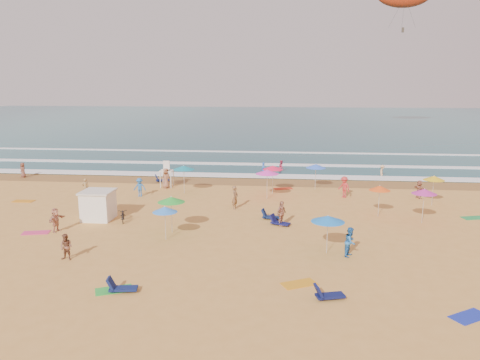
{
  "coord_description": "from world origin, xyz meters",
  "views": [
    {
      "loc": [
        6.78,
        -32.94,
        9.7
      ],
      "look_at": [
        2.93,
        6.0,
        1.5
      ],
      "focal_mm": 35.0,
      "sensor_mm": 36.0,
      "label": 1
    }
  ],
  "objects": [
    {
      "name": "loungers",
      "position": [
        6.26,
        -2.66,
        0.17
      ],
      "size": [
        46.7,
        25.46,
        0.34
      ],
      "color": "#0F164E",
      "rests_on": "ground"
    },
    {
      "name": "beach_umbrellas",
      "position": [
        -0.12,
        0.09,
        2.2
      ],
      "size": [
        64.93,
        26.37,
        0.74
      ],
      "color": "yellow",
      "rests_on": "ground"
    },
    {
      "name": "ocean",
      "position": [
        0.0,
        84.0,
        0.0
      ],
      "size": [
        220.0,
        140.0,
        0.18
      ],
      "primitive_type": "cube",
      "color": "#0C4756",
      "rests_on": "ground"
    },
    {
      "name": "beachgoers",
      "position": [
        1.25,
        3.85,
        0.8
      ],
      "size": [
        41.21,
        28.0,
        2.14
      ],
      "color": "#DEAC74",
      "rests_on": "ground"
    },
    {
      "name": "cabana_roof",
      "position": [
        -6.54,
        -1.65,
        2.06
      ],
      "size": [
        2.2,
        2.2,
        0.12
      ],
      "primitive_type": "cube",
      "color": "silver",
      "rests_on": "cabana"
    },
    {
      "name": "ground",
      "position": [
        0.0,
        0.0,
        0.0
      ],
      "size": [
        220.0,
        220.0,
        0.0
      ],
      "primitive_type": "plane",
      "color": "gold",
      "rests_on": "ground"
    },
    {
      "name": "surf_foam",
      "position": [
        0.0,
        21.32,
        0.1
      ],
      "size": [
        200.0,
        18.7,
        0.05
      ],
      "color": "white",
      "rests_on": "ground"
    },
    {
      "name": "cabana",
      "position": [
        -6.54,
        -1.65,
        1.0
      ],
      "size": [
        2.0,
        2.0,
        2.0
      ],
      "primitive_type": "cube",
      "color": "white",
      "rests_on": "ground"
    },
    {
      "name": "wet_sand",
      "position": [
        0.0,
        12.5,
        0.01
      ],
      "size": [
        220.0,
        220.0,
        0.0
      ],
      "primitive_type": "plane",
      "color": "olive",
      "rests_on": "ground"
    },
    {
      "name": "lifeguard_stand",
      "position": [
        -4.33,
        9.3,
        1.05
      ],
      "size": [
        1.2,
        1.2,
        2.1
      ],
      "primitive_type": null,
      "color": "white",
      "rests_on": "ground"
    },
    {
      "name": "towels",
      "position": [
        -0.19,
        -3.91,
        0.01
      ],
      "size": [
        51.1,
        25.05,
        0.03
      ],
      "color": "#C2183B",
      "rests_on": "ground"
    },
    {
      "name": "bicycle",
      "position": [
        -4.64,
        -1.95,
        0.47
      ],
      "size": [
        1.16,
        1.89,
        0.94
      ],
      "primitive_type": "imported",
      "rotation": [
        0.0,
        0.0,
        0.33
      ],
      "color": "black",
      "rests_on": "ground"
    }
  ]
}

